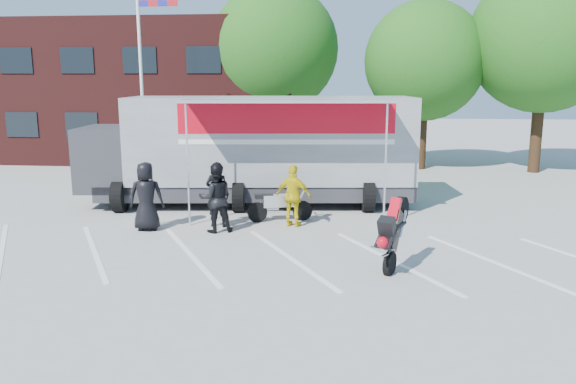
% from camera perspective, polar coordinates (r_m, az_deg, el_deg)
% --- Properties ---
extents(ground, '(100.00, 100.00, 0.00)m').
position_cam_1_polar(ground, '(12.43, -1.25, -8.04)').
color(ground, '#9E9E99').
rests_on(ground, ground).
extents(parking_bay_lines, '(18.09, 13.33, 0.01)m').
position_cam_1_polar(parking_bay_lines, '(13.37, -0.73, -6.60)').
color(parking_bay_lines, white).
rests_on(parking_bay_lines, ground).
extents(office_building, '(18.00, 8.00, 7.00)m').
position_cam_1_polar(office_building, '(31.78, -15.58, 9.83)').
color(office_building, '#431615').
rests_on(office_building, ground).
extents(flagpole, '(1.61, 0.12, 8.00)m').
position_cam_1_polar(flagpole, '(22.98, -14.17, 13.34)').
color(flagpole, white).
rests_on(flagpole, ground).
extents(tree_left, '(6.12, 6.12, 8.64)m').
position_cam_1_polar(tree_left, '(27.89, -1.38, 14.32)').
color(tree_left, '#382314').
rests_on(tree_left, ground).
extents(tree_mid, '(5.44, 5.44, 7.68)m').
position_cam_1_polar(tree_mid, '(26.88, 13.71, 12.79)').
color(tree_mid, '#382314').
rests_on(tree_mid, ground).
extents(tree_right, '(6.46, 6.46, 9.12)m').
position_cam_1_polar(tree_right, '(27.55, 24.62, 14.01)').
color(tree_right, '#382314').
rests_on(tree_right, ground).
extents(transporter_truck, '(11.73, 6.54, 3.58)m').
position_cam_1_polar(transporter_truck, '(18.93, -3.17, -1.25)').
color(transporter_truck, '#93959B').
rests_on(transporter_truck, ground).
extents(parked_motorcycle, '(2.08, 1.17, 1.04)m').
position_cam_1_polar(parked_motorcycle, '(16.68, -0.82, -2.97)').
color(parked_motorcycle, silver).
rests_on(parked_motorcycle, ground).
extents(stunt_bike_rider, '(1.27, 1.68, 1.79)m').
position_cam_1_polar(stunt_bike_rider, '(12.93, 11.08, -7.48)').
color(stunt_bike_rider, black).
rests_on(stunt_bike_rider, ground).
extents(spectator_leather_a, '(1.03, 0.76, 1.92)m').
position_cam_1_polar(spectator_leather_a, '(15.99, -14.21, -0.43)').
color(spectator_leather_a, black).
rests_on(spectator_leather_a, ground).
extents(spectator_leather_b, '(0.73, 0.52, 1.87)m').
position_cam_1_polar(spectator_leather_b, '(16.00, -7.18, -0.24)').
color(spectator_leather_b, black).
rests_on(spectator_leather_b, ground).
extents(spectator_leather_c, '(1.12, 1.01, 1.90)m').
position_cam_1_polar(spectator_leather_c, '(15.44, -7.36, -0.62)').
color(spectator_leather_c, black).
rests_on(spectator_leather_c, ground).
extents(spectator_hivis, '(1.12, 0.69, 1.77)m').
position_cam_1_polar(spectator_hivis, '(15.89, 0.56, -0.41)').
color(spectator_hivis, '#DBC40B').
rests_on(spectator_hivis, ground).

